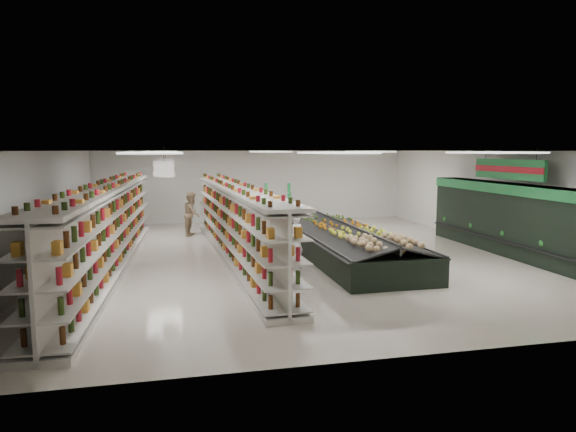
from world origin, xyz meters
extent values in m
plane|color=beige|center=(0.00, 0.00, 0.00)|extent=(16.00, 16.00, 0.00)
cube|color=white|center=(0.00, 0.00, 3.20)|extent=(14.00, 16.00, 0.02)
cube|color=white|center=(0.00, 8.00, 1.60)|extent=(14.00, 0.02, 3.20)
cube|color=white|center=(0.00, -8.00, 1.60)|extent=(14.00, 0.02, 3.20)
cube|color=white|center=(-7.00, 0.00, 1.60)|extent=(0.02, 16.00, 3.20)
cube|color=white|center=(7.00, 0.00, 1.60)|extent=(0.02, 16.00, 3.20)
cube|color=black|center=(6.55, -1.50, 1.10)|extent=(0.80, 8.00, 2.20)
cube|color=#207839|center=(6.53, -1.50, 2.05)|extent=(0.85, 8.00, 0.30)
cube|color=black|center=(6.30, -1.50, 0.55)|extent=(0.55, 7.80, 0.15)
cube|color=beige|center=(6.40, -1.50, 1.35)|extent=(0.45, 7.70, 0.03)
cube|color=beige|center=(6.40, -1.50, 1.65)|extent=(0.45, 7.70, 0.03)
cube|color=white|center=(-3.80, -2.00, 2.75)|extent=(0.50, 0.06, 0.40)
cube|color=#AD1320|center=(-3.80, -2.00, 2.75)|extent=(0.52, 0.02, 0.12)
cylinder|color=black|center=(-3.80, -2.00, 3.05)|extent=(0.01, 0.01, 0.50)
cube|color=white|center=(-3.80, 2.00, 2.75)|extent=(0.50, 0.06, 0.40)
cube|color=#AD1320|center=(-3.80, 2.00, 2.75)|extent=(0.52, 0.02, 0.12)
cylinder|color=black|center=(-3.80, 2.00, 3.05)|extent=(0.01, 0.01, 0.50)
cube|color=#207839|center=(6.25, -1.50, 2.65)|extent=(0.10, 3.20, 0.60)
cube|color=#AD1320|center=(6.19, -1.50, 2.65)|extent=(0.03, 3.20, 0.18)
cylinder|color=black|center=(6.25, -2.70, 3.05)|extent=(0.01, 0.01, 0.50)
cylinder|color=black|center=(6.25, -0.30, 3.05)|extent=(0.01, 0.01, 0.50)
cube|color=silver|center=(-5.35, -0.75, 0.07)|extent=(1.57, 13.06, 0.13)
cube|color=silver|center=(-5.35, -0.75, 1.09)|extent=(0.66, 13.02, 2.17)
cube|color=silver|center=(-5.35, -0.75, 2.21)|extent=(1.57, 13.06, 0.09)
cube|color=beige|center=(-5.60, -0.74, 0.20)|extent=(1.07, 12.93, 0.03)
cube|color=beige|center=(-5.60, -0.74, 0.67)|extent=(1.07, 12.93, 0.03)
cube|color=beige|center=(-5.60, -0.74, 1.15)|extent=(1.07, 12.93, 0.03)
cube|color=beige|center=(-5.60, -0.74, 1.62)|extent=(1.07, 12.93, 0.03)
cube|color=beige|center=(-5.60, -0.74, 2.10)|extent=(1.07, 12.93, 0.03)
cube|color=beige|center=(-5.10, -0.76, 0.20)|extent=(1.07, 12.93, 0.03)
cube|color=beige|center=(-5.10, -0.76, 0.67)|extent=(1.07, 12.93, 0.03)
cube|color=beige|center=(-5.10, -0.76, 1.15)|extent=(1.07, 12.93, 0.03)
cube|color=beige|center=(-5.10, -0.76, 1.62)|extent=(1.07, 12.93, 0.03)
cube|color=beige|center=(-5.10, -0.76, 2.10)|extent=(1.07, 12.93, 0.03)
cube|color=silver|center=(-1.82, 0.06, 0.06)|extent=(1.46, 12.50, 0.12)
cube|color=silver|center=(-1.82, 0.06, 1.04)|extent=(0.59, 12.46, 2.08)
cube|color=silver|center=(-1.82, 0.06, 2.12)|extent=(1.46, 12.50, 0.08)
cube|color=beige|center=(-2.06, 0.05, 0.19)|extent=(0.98, 12.37, 0.03)
cube|color=beige|center=(-2.06, 0.05, 0.64)|extent=(0.98, 12.37, 0.03)
cube|color=beige|center=(-2.06, 0.05, 1.10)|extent=(0.98, 12.37, 0.03)
cube|color=beige|center=(-2.06, 0.05, 1.55)|extent=(0.98, 12.37, 0.03)
cube|color=beige|center=(-2.06, 0.05, 2.01)|extent=(0.98, 12.37, 0.03)
cube|color=beige|center=(-1.58, 0.07, 0.19)|extent=(0.98, 12.37, 0.03)
cube|color=beige|center=(-1.58, 0.07, 0.64)|extent=(0.98, 12.37, 0.03)
cube|color=beige|center=(-1.58, 0.07, 1.10)|extent=(0.98, 12.37, 0.03)
cube|color=beige|center=(-1.58, 0.07, 1.55)|extent=(0.98, 12.37, 0.03)
cube|color=beige|center=(-1.58, 0.07, 2.01)|extent=(0.98, 12.37, 0.03)
cube|color=black|center=(1.44, -0.96, 0.35)|extent=(2.44, 7.08, 0.71)
cube|color=#262626|center=(0.27, -0.96, 0.73)|extent=(0.07, 7.08, 0.06)
cube|color=#262626|center=(2.61, -0.95, 0.73)|extent=(0.07, 7.08, 0.06)
cube|color=black|center=(0.81, -0.96, 0.83)|extent=(1.32, 6.98, 0.36)
cube|color=black|center=(2.07, -0.96, 0.83)|extent=(1.32, 6.98, 0.36)
cube|color=#262626|center=(1.44, -0.96, 0.93)|extent=(0.06, 6.98, 0.25)
cube|color=#AD1320|center=(0.74, 6.07, 0.11)|extent=(1.45, 1.15, 0.21)
cube|color=#B41818|center=(0.74, 6.07, 0.90)|extent=(1.51, 1.22, 0.11)
imported|color=white|center=(-0.41, -1.74, 0.77)|extent=(0.65, 0.54, 1.53)
imported|color=tan|center=(-2.91, 4.54, 0.82)|extent=(0.66, 0.89, 1.65)
camera|label=1|loc=(-3.62, -15.10, 3.22)|focal=32.00mm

